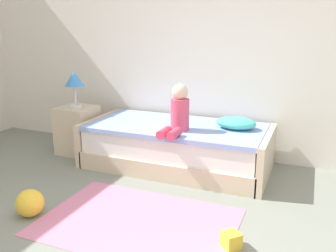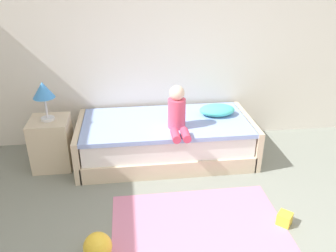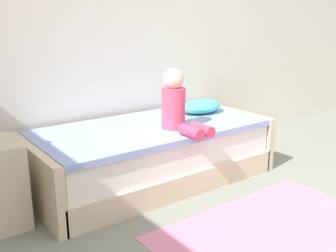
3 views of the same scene
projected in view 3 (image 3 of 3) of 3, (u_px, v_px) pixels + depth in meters
The scene contains 5 objects.
wall_rear at pixel (155, 13), 3.86m from camera, with size 7.20×0.10×2.90m, color silver.
bed at pixel (151, 153), 3.44m from camera, with size 2.11×1.00×0.50m.
child_figure at pixel (177, 105), 3.20m from camera, with size 0.20×0.51×0.50m.
pillow at pixel (201, 106), 3.81m from camera, with size 0.44×0.30×0.13m, color #4CCCBC.
area_rug at pixel (281, 235), 2.59m from camera, with size 1.60×1.10×0.01m, color pink.
Camera 3 is at (-2.29, -0.71, 1.39)m, focal length 41.74 mm.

